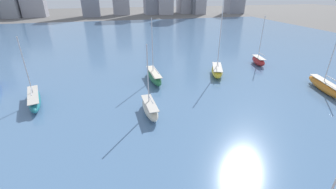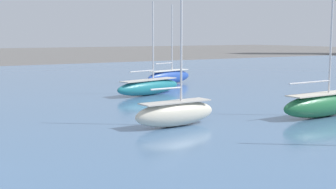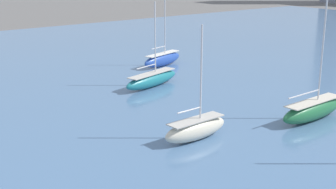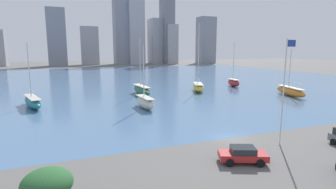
{
  "view_description": "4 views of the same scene",
  "coord_description": "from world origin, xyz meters",
  "px_view_note": "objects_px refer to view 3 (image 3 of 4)",
  "views": [
    {
      "loc": [
        -9.4,
        -11.68,
        18.21
      ],
      "look_at": [
        -2.29,
        17.43,
        4.05
      ],
      "focal_mm": 24.0,
      "sensor_mm": 36.0,
      "label": 1
    },
    {
      "loc": [
        26.97,
        -1.03,
        7.42
      ],
      "look_at": [
        -6.52,
        19.6,
        2.42
      ],
      "focal_mm": 50.0,
      "sensor_mm": 36.0,
      "label": 2
    },
    {
      "loc": [
        27.46,
        -8.51,
        16.7
      ],
      "look_at": [
        -5.32,
        16.27,
        4.94
      ],
      "focal_mm": 50.0,
      "sensor_mm": 36.0,
      "label": 3
    },
    {
      "loc": [
        -17.57,
        -24.89,
        10.18
      ],
      "look_at": [
        -3.73,
        10.71,
        3.77
      ],
      "focal_mm": 28.0,
      "sensor_mm": 36.0,
      "label": 4
    }
  ],
  "objects_px": {
    "sailboat_cream": "(196,129)",
    "sailboat_green": "(313,110)",
    "sailboat_blue": "(162,59)",
    "sailboat_teal": "(152,79)"
  },
  "relations": [
    {
      "from": "sailboat_teal",
      "to": "sailboat_cream",
      "type": "distance_m",
      "value": 20.47
    },
    {
      "from": "sailboat_teal",
      "to": "sailboat_cream",
      "type": "height_order",
      "value": "sailboat_teal"
    },
    {
      "from": "sailboat_blue",
      "to": "sailboat_green",
      "type": "distance_m",
      "value": 31.94
    },
    {
      "from": "sailboat_teal",
      "to": "sailboat_cream",
      "type": "xyz_separation_m",
      "value": [
        18.81,
        -8.08,
        0.07
      ]
    },
    {
      "from": "sailboat_cream",
      "to": "sailboat_blue",
      "type": "bearing_deg",
      "value": 146.19
    },
    {
      "from": "sailboat_cream",
      "to": "sailboat_green",
      "type": "height_order",
      "value": "sailboat_green"
    },
    {
      "from": "sailboat_cream",
      "to": "sailboat_green",
      "type": "distance_m",
      "value": 14.31
    },
    {
      "from": "sailboat_blue",
      "to": "sailboat_cream",
      "type": "bearing_deg",
      "value": -47.19
    },
    {
      "from": "sailboat_blue",
      "to": "sailboat_green",
      "type": "height_order",
      "value": "sailboat_green"
    },
    {
      "from": "sailboat_cream",
      "to": "sailboat_green",
      "type": "bearing_deg",
      "value": 74.02
    }
  ]
}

